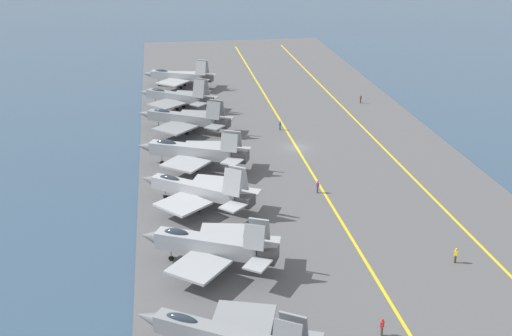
% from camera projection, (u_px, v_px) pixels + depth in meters
% --- Properties ---
extents(ground_plane, '(2000.00, 2000.00, 0.00)m').
position_uv_depth(ground_plane, '(297.00, 150.00, 104.14)').
color(ground_plane, '#334C66').
extents(carrier_deck, '(180.91, 50.27, 0.40)m').
position_uv_depth(carrier_deck, '(297.00, 149.00, 104.06)').
color(carrier_deck, '#565659').
rests_on(carrier_deck, ground).
extents(deck_stripe_foul_line, '(162.81, 2.22, 0.01)m').
position_uv_depth(deck_stripe_foul_line, '(378.00, 143.00, 105.92)').
color(deck_stripe_foul_line, yellow).
rests_on(deck_stripe_foul_line, carrier_deck).
extents(deck_stripe_centerline, '(162.82, 0.36, 0.01)m').
position_uv_depth(deck_stripe_centerline, '(297.00, 147.00, 103.99)').
color(deck_stripe_centerline, yellow).
rests_on(deck_stripe_centerline, carrier_deck).
extents(parked_jet_second, '(13.17, 15.58, 6.28)m').
position_uv_depth(parked_jet_second, '(209.00, 245.00, 68.66)').
color(parked_jet_second, '#9EA3A8').
rests_on(parked_jet_second, carrier_deck).
extents(parked_jet_third, '(13.66, 15.87, 6.56)m').
position_uv_depth(parked_jet_third, '(198.00, 190.00, 82.60)').
color(parked_jet_third, '#A8AAAF').
rests_on(parked_jet_third, carrier_deck).
extents(parked_jet_fourth, '(13.12, 17.30, 6.21)m').
position_uv_depth(parked_jet_fourth, '(193.00, 151.00, 94.92)').
color(parked_jet_fourth, '#9EA3A8').
rests_on(parked_jet_fourth, carrier_deck).
extents(parked_jet_fifth, '(13.81, 16.86, 6.23)m').
position_uv_depth(parked_jet_fifth, '(185.00, 119.00, 110.23)').
color(parked_jet_fifth, gray).
rests_on(parked_jet_fifth, carrier_deck).
extents(parked_jet_sixth, '(13.50, 15.62, 6.50)m').
position_uv_depth(parked_jet_sixth, '(177.00, 97.00, 122.88)').
color(parked_jet_sixth, gray).
rests_on(parked_jet_sixth, carrier_deck).
extents(parked_jet_seventh, '(12.95, 15.91, 6.20)m').
position_uv_depth(parked_jet_seventh, '(179.00, 76.00, 137.48)').
color(parked_jet_seventh, '#9EA3A8').
rests_on(parked_jet_seventh, carrier_deck).
extents(crew_yellow_vest, '(0.44, 0.46, 1.79)m').
position_uv_depth(crew_yellow_vest, '(456.00, 255.00, 70.11)').
color(crew_yellow_vest, '#383328').
rests_on(crew_yellow_vest, carrier_deck).
extents(crew_brown_vest, '(0.34, 0.43, 1.75)m').
position_uv_depth(crew_brown_vest, '(361.00, 98.00, 127.00)').
color(crew_brown_vest, '#383328').
rests_on(crew_brown_vest, carrier_deck).
extents(crew_blue_vest, '(0.45, 0.45, 1.65)m').
position_uv_depth(crew_blue_vest, '(280.00, 125.00, 111.78)').
color(crew_blue_vest, '#4C473D').
rests_on(crew_blue_vest, carrier_deck).
extents(crew_red_vest, '(0.46, 0.44, 1.79)m').
position_uv_depth(crew_red_vest, '(382.00, 326.00, 58.20)').
color(crew_red_vest, '#4C473D').
rests_on(crew_red_vest, carrier_deck).
extents(crew_purple_vest, '(0.41, 0.46, 1.76)m').
position_uv_depth(crew_purple_vest, '(318.00, 186.00, 87.27)').
color(crew_purple_vest, '#4C473D').
rests_on(crew_purple_vest, carrier_deck).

